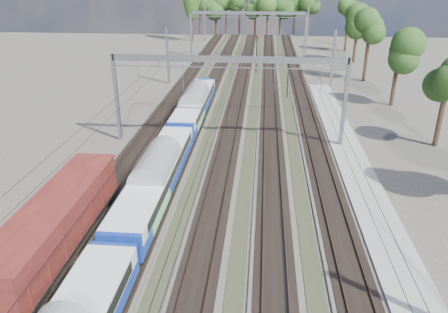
# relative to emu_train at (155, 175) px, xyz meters

# --- Properties ---
(track_bed) EXTENTS (21.00, 130.00, 0.34)m
(track_bed) POSITION_rel_emu_train_xyz_m (4.50, 28.00, -2.27)
(track_bed) COLOR #47423A
(track_bed) RESTS_ON ground
(platform) EXTENTS (3.00, 70.00, 0.30)m
(platform) POSITION_rel_emu_train_xyz_m (16.50, 3.00, -2.22)
(platform) COLOR gray
(platform) RESTS_ON ground
(catenary) EXTENTS (25.65, 130.00, 9.00)m
(catenary) POSITION_rel_emu_train_xyz_m (4.83, 35.68, 4.03)
(catenary) COLOR gray
(catenary) RESTS_ON ground
(tree_belt) EXTENTS (39.66, 100.53, 12.32)m
(tree_belt) POSITION_rel_emu_train_xyz_m (9.04, 79.09, 5.93)
(tree_belt) COLOR black
(tree_belt) RESTS_ON ground
(emu_train) EXTENTS (2.76, 58.41, 4.03)m
(emu_train) POSITION_rel_emu_train_xyz_m (0.00, 0.00, 0.00)
(emu_train) COLOR black
(emu_train) RESTS_ON ground
(freight_boxcar) EXTENTS (2.99, 14.43, 3.72)m
(freight_boxcar) POSITION_rel_emu_train_xyz_m (-4.50, -7.10, -0.10)
(freight_boxcar) COLOR black
(freight_boxcar) RESTS_ON ground
(worker) EXTENTS (0.55, 0.70, 1.70)m
(worker) POSITION_rel_emu_train_xyz_m (4.47, 54.14, -1.52)
(worker) COLOR black
(worker) RESTS_ON ground
(signal_near) EXTENTS (0.44, 0.40, 6.39)m
(signal_near) POSITION_rel_emu_train_xyz_m (6.66, 46.21, 1.67)
(signal_near) COLOR black
(signal_near) RESTS_ON ground
(signal_far) EXTENTS (0.33, 0.30, 5.37)m
(signal_far) POSITION_rel_emu_train_xyz_m (11.36, 31.10, 1.02)
(signal_far) COLOR black
(signal_far) RESTS_ON ground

